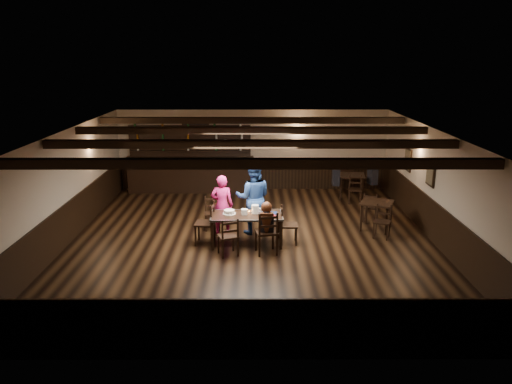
{
  "coord_description": "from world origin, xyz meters",
  "views": [
    {
      "loc": [
        0.09,
        -11.6,
        4.45
      ],
      "look_at": [
        0.11,
        0.2,
        1.2
      ],
      "focal_mm": 35.0,
      "sensor_mm": 36.0,
      "label": 1
    }
  ],
  "objects_px": {
    "chair_near_left": "(229,234)",
    "cake": "(229,212)",
    "chair_near_right": "(267,230)",
    "woman_pink": "(222,205)",
    "man_blue": "(253,198)",
    "bar_counter": "(190,170)",
    "dining_table": "(247,217)"
  },
  "relations": [
    {
      "from": "man_blue",
      "to": "bar_counter",
      "type": "relative_size",
      "value": 0.44
    },
    {
      "from": "dining_table",
      "to": "woman_pink",
      "type": "height_order",
      "value": "woman_pink"
    },
    {
      "from": "man_blue",
      "to": "bar_counter",
      "type": "distance_m",
      "value": 4.66
    },
    {
      "from": "woman_pink",
      "to": "cake",
      "type": "height_order",
      "value": "woman_pink"
    },
    {
      "from": "dining_table",
      "to": "cake",
      "type": "bearing_deg",
      "value": 172.11
    },
    {
      "from": "chair_near_left",
      "to": "woman_pink",
      "type": "bearing_deg",
      "value": 99.65
    },
    {
      "from": "man_blue",
      "to": "cake",
      "type": "bearing_deg",
      "value": 54.0
    },
    {
      "from": "chair_near_right",
      "to": "woman_pink",
      "type": "bearing_deg",
      "value": 129.32
    },
    {
      "from": "man_blue",
      "to": "dining_table",
      "type": "bearing_deg",
      "value": 80.94
    },
    {
      "from": "woman_pink",
      "to": "chair_near_left",
      "type": "bearing_deg",
      "value": 102.92
    },
    {
      "from": "dining_table",
      "to": "chair_near_right",
      "type": "distance_m",
      "value": 0.82
    },
    {
      "from": "woman_pink",
      "to": "cake",
      "type": "relative_size",
      "value": 4.92
    },
    {
      "from": "bar_counter",
      "to": "woman_pink",
      "type": "bearing_deg",
      "value": -72.4
    },
    {
      "from": "dining_table",
      "to": "woman_pink",
      "type": "xyz_separation_m",
      "value": [
        -0.63,
        0.7,
        0.09
      ]
    },
    {
      "from": "chair_near_left",
      "to": "cake",
      "type": "relative_size",
      "value": 2.86
    },
    {
      "from": "dining_table",
      "to": "bar_counter",
      "type": "relative_size",
      "value": 0.41
    },
    {
      "from": "chair_near_left",
      "to": "cake",
      "type": "bearing_deg",
      "value": 92.35
    },
    {
      "from": "woman_pink",
      "to": "man_blue",
      "type": "bearing_deg",
      "value": -170.21
    },
    {
      "from": "woman_pink",
      "to": "man_blue",
      "type": "height_order",
      "value": "man_blue"
    },
    {
      "from": "chair_near_right",
      "to": "chair_near_left",
      "type": "bearing_deg",
      "value": -173.92
    },
    {
      "from": "chair_near_left",
      "to": "bar_counter",
      "type": "xyz_separation_m",
      "value": [
        -1.59,
        5.69,
        0.2
      ]
    },
    {
      "from": "woman_pink",
      "to": "man_blue",
      "type": "relative_size",
      "value": 0.82
    },
    {
      "from": "chair_near_left",
      "to": "chair_near_right",
      "type": "height_order",
      "value": "chair_near_right"
    },
    {
      "from": "cake",
      "to": "chair_near_left",
      "type": "bearing_deg",
      "value": -87.65
    },
    {
      "from": "chair_near_right",
      "to": "cake",
      "type": "relative_size",
      "value": 3.25
    },
    {
      "from": "dining_table",
      "to": "chair_near_right",
      "type": "bearing_deg",
      "value": -53.95
    },
    {
      "from": "chair_near_left",
      "to": "chair_near_right",
      "type": "xyz_separation_m",
      "value": [
        0.87,
        0.09,
        0.07
      ]
    },
    {
      "from": "bar_counter",
      "to": "dining_table",
      "type": "bearing_deg",
      "value": -68.17
    },
    {
      "from": "man_blue",
      "to": "woman_pink",
      "type": "bearing_deg",
      "value": 8.83
    },
    {
      "from": "chair_near_left",
      "to": "man_blue",
      "type": "relative_size",
      "value": 0.48
    },
    {
      "from": "chair_near_left",
      "to": "man_blue",
      "type": "height_order",
      "value": "man_blue"
    },
    {
      "from": "chair_near_right",
      "to": "cake",
      "type": "distance_m",
      "value": 1.17
    }
  ]
}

